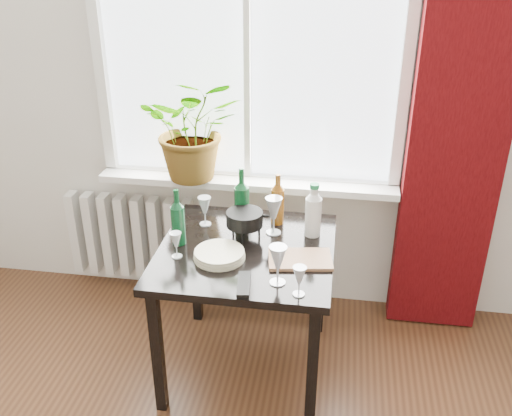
% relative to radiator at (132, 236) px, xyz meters
% --- Properties ---
extents(window, '(1.72, 0.08, 1.62)m').
position_rel_radiator_xyz_m(window, '(0.75, 0.04, 1.22)').
color(window, white).
rests_on(window, ground).
extents(windowsill, '(1.72, 0.20, 0.04)m').
position_rel_radiator_xyz_m(windowsill, '(0.75, -0.03, 0.44)').
color(windowsill, white).
rests_on(windowsill, ground).
extents(curtain, '(0.50, 0.12, 2.56)m').
position_rel_radiator_xyz_m(curtain, '(1.87, -0.06, 0.92)').
color(curtain, '#370507').
rests_on(curtain, ground).
extents(radiator, '(0.80, 0.10, 0.55)m').
position_rel_radiator_xyz_m(radiator, '(0.00, 0.00, 0.00)').
color(radiator, silver).
rests_on(radiator, ground).
extents(table, '(0.85, 0.85, 0.74)m').
position_rel_radiator_xyz_m(table, '(0.85, -0.63, 0.27)').
color(table, black).
rests_on(table, ground).
extents(potted_plant, '(0.59, 0.53, 0.60)m').
position_rel_radiator_xyz_m(potted_plant, '(0.46, -0.06, 0.76)').
color(potted_plant, '#2A6F1D').
rests_on(potted_plant, windowsill).
extents(wine_bottle_left, '(0.08, 0.08, 0.29)m').
position_rel_radiator_xyz_m(wine_bottle_left, '(0.51, -0.63, 0.51)').
color(wine_bottle_left, '#0B3E1E').
rests_on(wine_bottle_left, table).
extents(wine_bottle_right, '(0.10, 0.10, 0.33)m').
position_rel_radiator_xyz_m(wine_bottle_right, '(0.79, -0.41, 0.53)').
color(wine_bottle_right, '#0D451F').
rests_on(wine_bottle_right, table).
extents(bottle_amber, '(0.09, 0.09, 0.28)m').
position_rel_radiator_xyz_m(bottle_amber, '(0.97, -0.34, 0.50)').
color(bottle_amber, '#6A390B').
rests_on(bottle_amber, table).
extents(cleaning_bottle, '(0.10, 0.10, 0.29)m').
position_rel_radiator_xyz_m(cleaning_bottle, '(1.16, -0.45, 0.50)').
color(cleaning_bottle, silver).
rests_on(cleaning_bottle, table).
extents(wineglass_front_right, '(0.10, 0.10, 0.19)m').
position_rel_radiator_xyz_m(wineglass_front_right, '(1.04, -0.91, 0.45)').
color(wineglass_front_right, silver).
rests_on(wineglass_front_right, table).
extents(wineglass_far_right, '(0.06, 0.06, 0.14)m').
position_rel_radiator_xyz_m(wineglass_far_right, '(1.14, -0.98, 0.43)').
color(wineglass_far_right, silver).
rests_on(wineglass_far_right, table).
extents(wineglass_back_center, '(0.10, 0.10, 0.21)m').
position_rel_radiator_xyz_m(wineglass_back_center, '(0.96, -0.46, 0.46)').
color(wineglass_back_center, '#B2BABF').
rests_on(wineglass_back_center, table).
extents(wineglass_back_left, '(0.07, 0.07, 0.16)m').
position_rel_radiator_xyz_m(wineglass_back_left, '(0.60, -0.42, 0.44)').
color(wineglass_back_left, silver).
rests_on(wineglass_back_left, table).
extents(wineglass_front_left, '(0.07, 0.07, 0.13)m').
position_rel_radiator_xyz_m(wineglass_front_left, '(0.54, -0.76, 0.43)').
color(wineglass_front_left, white).
rests_on(wineglass_front_left, table).
extents(plate_stack, '(0.26, 0.26, 0.04)m').
position_rel_radiator_xyz_m(plate_stack, '(0.74, -0.74, 0.38)').
color(plate_stack, beige).
rests_on(plate_stack, table).
extents(fondue_pot, '(0.24, 0.22, 0.14)m').
position_rel_radiator_xyz_m(fondue_pot, '(0.82, -0.52, 0.43)').
color(fondue_pot, black).
rests_on(fondue_pot, table).
extents(tv_remote, '(0.08, 0.19, 0.02)m').
position_rel_radiator_xyz_m(tv_remote, '(0.90, -0.96, 0.37)').
color(tv_remote, black).
rests_on(tv_remote, table).
extents(cutting_board, '(0.32, 0.23, 0.02)m').
position_rel_radiator_xyz_m(cutting_board, '(1.12, -0.71, 0.37)').
color(cutting_board, '#966744').
rests_on(cutting_board, table).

